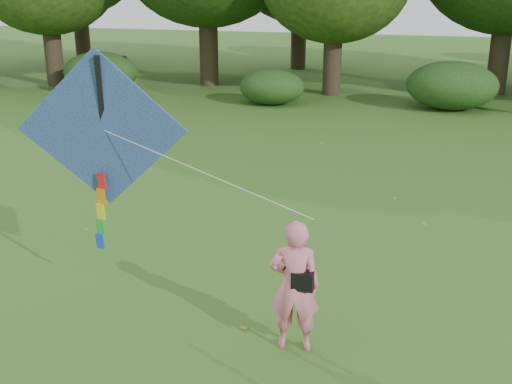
# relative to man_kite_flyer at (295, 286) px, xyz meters

# --- Properties ---
(ground) EXTENTS (100.00, 100.00, 0.00)m
(ground) POSITION_rel_man_kite_flyer_xyz_m (-0.50, 0.25, -0.97)
(ground) COLOR #265114
(ground) RESTS_ON ground
(man_kite_flyer) EXTENTS (0.77, 0.56, 1.94)m
(man_kite_flyer) POSITION_rel_man_kite_flyer_xyz_m (0.00, 0.00, 0.00)
(man_kite_flyer) COLOR pink
(man_kite_flyer) RESTS_ON ground
(bystander_left) EXTENTS (0.98, 0.99, 1.62)m
(bystander_left) POSITION_rel_man_kite_flyer_xyz_m (-11.41, 18.35, -0.16)
(bystander_left) COLOR #23262E
(bystander_left) RESTS_ON ground
(crossbody_bag) EXTENTS (0.43, 0.20, 0.74)m
(crossbody_bag) POSITION_rel_man_kite_flyer_xyz_m (0.12, -0.03, 0.13)
(crossbody_bag) COLOR black
(crossbody_bag) RESTS_ON ground
(flying_kite) EXTENTS (4.68, 1.19, 3.28)m
(flying_kite) POSITION_rel_man_kite_flyer_xyz_m (-3.17, 0.77, 1.80)
(flying_kite) COLOR #2658A7
(flying_kite) RESTS_ON ground
(shrub_band) EXTENTS (39.15, 3.22, 1.88)m
(shrub_band) POSITION_rel_man_kite_flyer_xyz_m (-1.22, 17.85, -0.11)
(shrub_band) COLOR #264919
(shrub_band) RESTS_ON ground
(fallen_leaves) EXTENTS (9.62, 14.90, 0.01)m
(fallen_leaves) POSITION_rel_man_kite_flyer_xyz_m (-1.98, 4.39, -0.96)
(fallen_leaves) COLOR olive
(fallen_leaves) RESTS_ON ground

